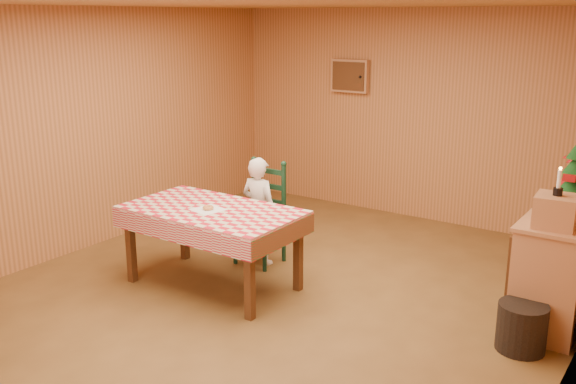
% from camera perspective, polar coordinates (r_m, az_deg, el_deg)
% --- Properties ---
extents(ground, '(6.00, 6.00, 0.00)m').
position_cam_1_polar(ground, '(6.00, -1.09, -9.21)').
color(ground, brown).
rests_on(ground, ground).
extents(cabin_walls, '(5.10, 6.05, 2.65)m').
position_cam_1_polar(cabin_walls, '(5.94, 1.81, 8.89)').
color(cabin_walls, '#B47341').
rests_on(cabin_walls, ground).
extents(dining_table, '(1.66, 0.96, 0.77)m').
position_cam_1_polar(dining_table, '(6.02, -6.77, -2.22)').
color(dining_table, '#532E16').
rests_on(dining_table, ground).
extents(ladder_chair, '(0.44, 0.40, 1.08)m').
position_cam_1_polar(ladder_chair, '(6.66, -2.28, -2.05)').
color(ladder_chair, black).
rests_on(ladder_chair, ground).
extents(seated_child, '(0.41, 0.27, 1.12)m').
position_cam_1_polar(seated_child, '(6.60, -2.58, -1.69)').
color(seated_child, silver).
rests_on(seated_child, ground).
extents(napkin, '(0.31, 0.31, 0.00)m').
position_cam_1_polar(napkin, '(5.96, -7.11, -1.56)').
color(napkin, white).
rests_on(napkin, dining_table).
extents(donut, '(0.11, 0.11, 0.04)m').
position_cam_1_polar(donut, '(5.95, -7.11, -1.39)').
color(donut, '#CE8549').
rests_on(donut, napkin).
extents(shelf_unit, '(0.54, 1.24, 0.93)m').
position_cam_1_polar(shelf_unit, '(5.86, 22.85, -6.14)').
color(shelf_unit, tan).
rests_on(shelf_unit, ground).
extents(crate, '(0.32, 0.32, 0.25)m').
position_cam_1_polar(crate, '(5.30, 22.69, -1.59)').
color(crate, tan).
rests_on(crate, shelf_unit).
extents(christmas_tree, '(0.34, 0.34, 0.62)m').
position_cam_1_polar(christmas_tree, '(5.89, 24.19, 1.41)').
color(christmas_tree, '#532E16').
rests_on(christmas_tree, shelf_unit).
extents(flower_arrangement, '(0.34, 0.34, 0.46)m').
position_cam_1_polar(flower_arrangement, '(6.20, 24.21, 1.55)').
color(flower_arrangement, '#9E0E11').
rests_on(flower_arrangement, shelf_unit).
extents(candle_set, '(0.07, 0.07, 0.22)m').
position_cam_1_polar(candle_set, '(5.26, 22.90, 0.39)').
color(candle_set, black).
rests_on(candle_set, crate).
extents(storage_bin, '(0.46, 0.46, 0.38)m').
position_cam_1_polar(storage_bin, '(5.34, 20.07, -11.22)').
color(storage_bin, black).
rests_on(storage_bin, ground).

